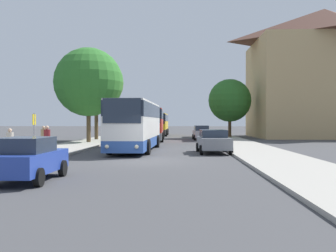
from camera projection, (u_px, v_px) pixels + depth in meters
ground_plane at (146, 162)px, 20.57m from camera, size 300.00×300.00×0.00m
sidewalk_left at (14, 160)px, 20.80m from camera, size 4.00×120.00×0.15m
sidewalk_right at (281, 161)px, 20.34m from camera, size 4.00×120.00×0.15m
building_right_background at (324, 73)px, 51.97m from camera, size 18.31×14.38×17.01m
bus_front at (136, 125)px, 28.33m from camera, size 2.98×11.84×3.48m
bus_middle at (151, 124)px, 42.80m from camera, size 3.03×11.03×3.43m
bus_rear at (158, 124)px, 57.98m from camera, size 2.79×11.09×3.22m
parked_car_left_curb at (27, 158)px, 13.89m from camera, size 1.99×4.01×1.56m
parked_car_right_near at (213, 141)px, 26.14m from camera, size 2.22×4.37×1.55m
parked_car_right_far at (201, 133)px, 45.05m from camera, size 2.04×4.31×1.63m
bus_stop_sign at (34, 130)px, 21.87m from camera, size 0.08×0.45×2.42m
pedestrian_waiting_near at (47, 141)px, 22.28m from camera, size 0.36×0.36×1.73m
pedestrian_waiting_far at (10, 144)px, 20.34m from camera, size 0.36×0.36×1.60m
pedestrian_walking_back at (44, 138)px, 26.08m from camera, size 0.36×0.36×1.67m
tree_left_near at (96, 83)px, 43.00m from camera, size 6.01×6.01×9.24m
tree_left_far at (89, 82)px, 37.36m from camera, size 6.53×6.53×8.97m
tree_right_near at (230, 100)px, 50.24m from camera, size 5.46×5.46×7.38m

